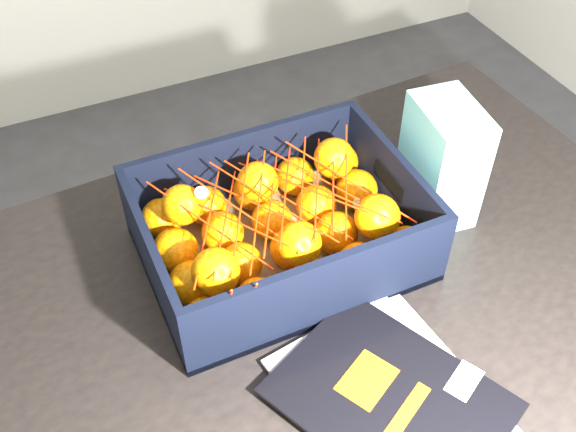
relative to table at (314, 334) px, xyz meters
name	(u,v)px	position (x,y,z in m)	size (l,w,h in m)	color
room_shell	(252,4)	(-0.10, -0.04, 0.60)	(3.54, 3.54, 2.50)	beige
table	(314,334)	(0.00, 0.00, 0.00)	(1.24, 0.87, 0.75)	black
magazine_stack	(392,399)	(0.01, -0.20, 0.11)	(0.31, 0.34, 0.02)	beige
produce_crate	(280,235)	(-0.01, 0.10, 0.14)	(0.40, 0.30, 0.13)	olive
clementine_heap	(280,230)	(-0.01, 0.09, 0.16)	(0.38, 0.29, 0.12)	orange
mesh_net	(278,204)	(-0.02, 0.09, 0.21)	(0.33, 0.27, 0.09)	red
retail_carton	(442,161)	(0.26, 0.09, 0.20)	(0.09, 0.13, 0.20)	white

